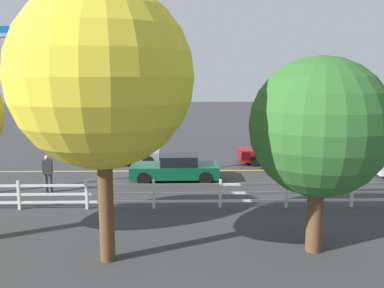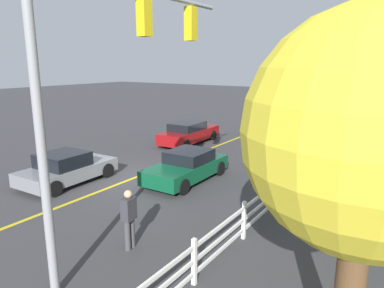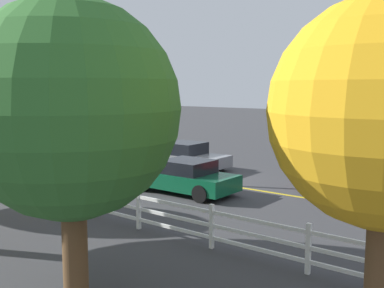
% 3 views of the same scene
% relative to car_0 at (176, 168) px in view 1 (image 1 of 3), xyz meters
% --- Properties ---
extents(ground_plane, '(120.00, 120.00, 0.00)m').
position_rel_car_0_xyz_m(ground_plane, '(1.19, -2.13, -0.63)').
color(ground_plane, '#38383A').
extents(lane_center_stripe, '(28.00, 0.16, 0.01)m').
position_rel_car_0_xyz_m(lane_center_stripe, '(-2.81, -2.13, -0.62)').
color(lane_center_stripe, gold).
rests_on(lane_center_stripe, ground_plane).
extents(signal_assembly, '(6.71, 0.37, 7.17)m').
position_rel_car_0_xyz_m(signal_assembly, '(5.92, 1.94, 4.39)').
color(signal_assembly, gray).
rests_on(signal_assembly, ground_plane).
extents(car_0, '(4.30, 1.92, 1.31)m').
position_rel_car_0_xyz_m(car_0, '(0.00, 0.00, 0.00)').
color(car_0, '#0C4C2D').
rests_on(car_0, ground_plane).
extents(car_1, '(4.84, 1.93, 1.38)m').
position_rel_car_0_xyz_m(car_1, '(-6.03, -3.99, 0.05)').
color(car_1, maroon).
rests_on(car_1, ground_plane).
extents(car_3, '(4.10, 2.12, 1.34)m').
position_rel_car_0_xyz_m(car_3, '(3.09, -4.05, 0.01)').
color(car_3, slate).
rests_on(car_3, ground_plane).
extents(pedestrian, '(0.42, 0.30, 1.69)m').
position_rel_car_0_xyz_m(pedestrian, '(5.62, 1.96, 0.30)').
color(pedestrian, '#3F3F42').
rests_on(pedestrian, ground_plane).
extents(white_rail_fence, '(26.10, 0.10, 1.15)m').
position_rel_car_0_xyz_m(white_rail_fence, '(-1.81, 4.31, -0.03)').
color(white_rail_fence, white).
rests_on(white_rail_fence, ground_plane).
extents(tree_0, '(3.98, 3.98, 5.69)m').
position_rel_car_0_xyz_m(tree_0, '(-4.19, 8.37, 3.05)').
color(tree_0, brown).
rests_on(tree_0, ground_plane).
extents(tree_2, '(4.87, 4.87, 7.54)m').
position_rel_car_0_xyz_m(tree_2, '(1.78, 8.85, 4.46)').
color(tree_2, brown).
rests_on(tree_2, ground_plane).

